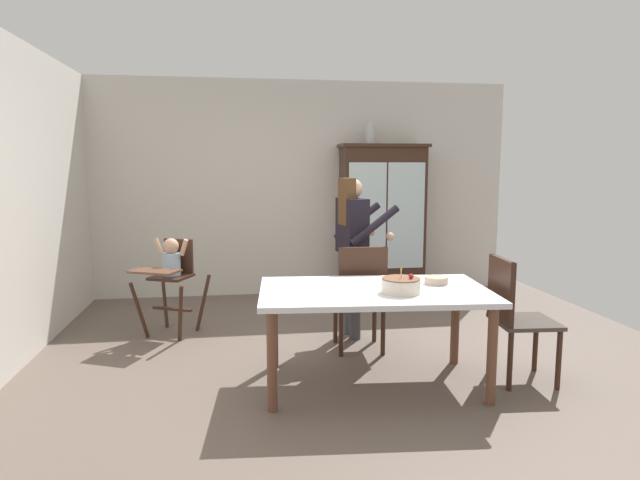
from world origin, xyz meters
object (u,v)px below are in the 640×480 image
Objects in this scene: dining_table at (374,300)px; serving_bowl at (436,280)px; adult_person at (353,237)px; birthday_cake at (401,285)px; china_cabinet at (382,220)px; dining_chair_right_end at (513,310)px; high_chair_with_toddler at (171,269)px; ceramic_vase at (370,134)px; dining_chair_far_side at (361,291)px.

serving_bowl is at bearing 11.02° from dining_table.
adult_person is 5.47× the size of birthday_cake.
dining_chair_right_end is at bearing -85.41° from china_cabinet.
high_chair_with_toddler is 3.39× the size of birthday_cake.
ceramic_vase is 0.96× the size of birthday_cake.
dining_chair_far_side is at bearing 126.73° from serving_bowl.
serving_bowl is at bearing -169.31° from adult_person.
ceramic_vase is 3.03m from serving_bowl.
birthday_cake is 0.90m from dining_chair_far_side.
serving_bowl is (0.36, 0.25, -0.03)m from birthday_cake.
adult_person is (-0.74, -1.67, 0.01)m from china_cabinet.
high_chair_with_toddler is 5.28× the size of serving_bowl.
serving_bowl is at bearing -96.37° from china_cabinet.
serving_bowl is at bearing -8.45° from high_chair_with_toddler.
birthday_cake is 0.44m from serving_bowl.
dining_chair_far_side is at bearing 85.03° from dining_table.
adult_person reaches higher than high_chair_with_toddler.
china_cabinet is 1.99× the size of dining_chair_right_end.
adult_person is at bearing 93.05° from birthday_cake.
dining_chair_right_end is at bearing 144.05° from dining_chair_far_side.
dining_chair_far_side is at bearing 96.40° from birthday_cake.
china_cabinet is 1.99× the size of dining_chair_far_side.
high_chair_with_toddler is 1.79m from adult_person.
dining_table is (1.64, -1.52, 0.00)m from high_chair_with_toddler.
ceramic_vase reaches higher than dining_table.
china_cabinet reaches higher than dining_table.
dining_chair_right_end is at bearing -19.12° from serving_bowl.
dining_table is 9.79× the size of serving_bowl.
ceramic_vase reaches higher than birthday_cake.
dining_table is 0.26m from birthday_cake.
ceramic_vase is 2.99m from high_chair_with_toddler.
china_cabinet reaches higher than dining_chair_right_end.
china_cabinet is 2.82m from high_chair_with_toddler.
birthday_cake is 0.29× the size of dining_chair_far_side.
dining_table is (-0.82, -2.85, -0.30)m from china_cabinet.
ceramic_vase is 3.23m from dining_table.
birthday_cake is (-0.49, -3.00, -1.23)m from ceramic_vase.
dining_table is at bearing 164.78° from adult_person.
high_chair_with_toddler is 0.54× the size of dining_table.
dining_table is 0.54m from serving_bowl.
dining_chair_far_side is at bearing 55.73° from dining_chair_right_end.
high_chair_with_toddler is (-2.46, -1.33, -0.31)m from china_cabinet.
ceramic_vase is 0.28× the size of dining_chair_right_end.
serving_bowl is (-0.31, -2.75, -0.19)m from china_cabinet.
dining_chair_far_side is (-0.45, 0.61, -0.21)m from serving_bowl.
serving_bowl is at bearing 34.74° from birthday_cake.
dining_table is 0.72m from dining_chair_far_side.
dining_table is 1.84× the size of dining_chair_far_side.
adult_person is 1.59× the size of dining_chair_far_side.
serving_bowl reaches higher than dining_table.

